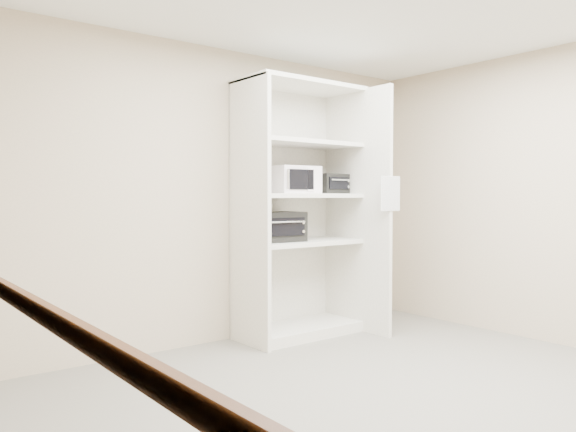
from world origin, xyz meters
TOP-DOWN VIEW (x-y plane):
  - floor at (0.00, 0.00)m, footprint 4.50×4.00m
  - wall_back at (0.00, 2.00)m, footprint 4.50×0.02m
  - wall_left at (-2.25, 0.00)m, footprint 0.02×4.00m
  - wall_right at (2.25, 0.00)m, footprint 0.02×4.00m
  - shelving_unit at (0.67, 1.70)m, footprint 1.24×0.92m
  - microwave at (0.56, 1.72)m, footprint 0.46×0.36m
  - toaster_oven_upper at (1.01, 1.71)m, footprint 0.37×0.29m
  - toaster_oven_lower at (0.34, 1.74)m, footprint 0.52×0.41m
  - paper_sign at (1.20, 1.07)m, footprint 0.25×0.01m
  - chair_rail at (-2.23, 0.00)m, footprint 0.04×3.98m

SIDE VIEW (x-z plane):
  - floor at x=0.00m, z-range -0.01..0.01m
  - chair_rail at x=-2.23m, z-range 0.86..0.94m
  - toaster_oven_lower at x=0.34m, z-range 0.92..1.20m
  - shelving_unit at x=0.67m, z-range -0.08..2.34m
  - wall_back at x=0.00m, z-range 0.00..2.70m
  - wall_left at x=-2.25m, z-range 0.00..2.70m
  - wall_right at x=2.25m, z-range 0.00..2.70m
  - paper_sign at x=1.20m, z-range 1.21..1.53m
  - toaster_oven_upper at x=1.01m, z-range 1.37..1.57m
  - microwave at x=0.56m, z-range 1.37..1.63m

